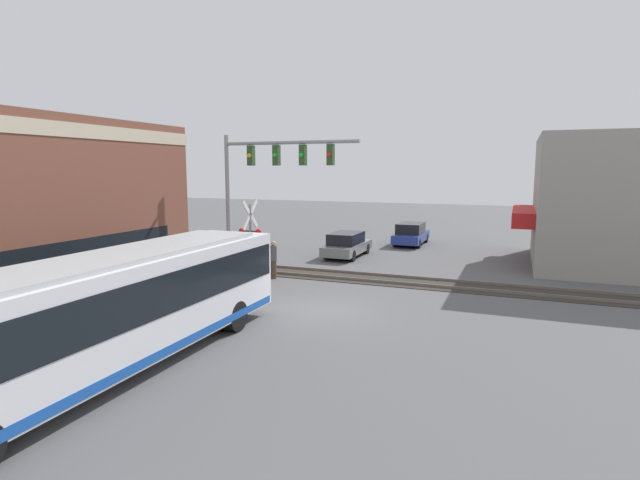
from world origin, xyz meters
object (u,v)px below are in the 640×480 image
object	(u,v)px
parked_car_blue	(411,235)
crossing_signal	(250,231)
city_bus	(113,308)
parked_car_grey	(347,245)
pedestrian_at_crossing	(273,259)

from	to	relation	value
parked_car_blue	crossing_signal	bearing A→B (deg)	160.35
city_bus	parked_car_blue	xyz separation A→B (m)	(24.75, -2.60, -0.99)
parked_car_grey	pedestrian_at_crossing	world-z (taller)	pedestrian_at_crossing
crossing_signal	parked_car_blue	bearing A→B (deg)	-19.65
parked_car_blue	pedestrian_at_crossing	distance (m)	13.81
city_bus	pedestrian_at_crossing	bearing A→B (deg)	6.57
crossing_signal	pedestrian_at_crossing	world-z (taller)	crossing_signal
parked_car_grey	parked_car_blue	bearing A→B (deg)	-22.72
crossing_signal	parked_car_grey	size ratio (longest dim) A/B	0.84
city_bus	pedestrian_at_crossing	world-z (taller)	city_bus
city_bus	parked_car_grey	xyz separation A→B (m)	(18.54, -0.00, -1.02)
parked_car_grey	crossing_signal	bearing A→B (deg)	162.98
pedestrian_at_crossing	parked_car_blue	bearing A→B (deg)	-16.52
city_bus	crossing_signal	bearing A→B (deg)	11.74
parked_car_grey	pedestrian_at_crossing	xyz separation A→B (m)	(-7.03, 1.33, 0.26)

